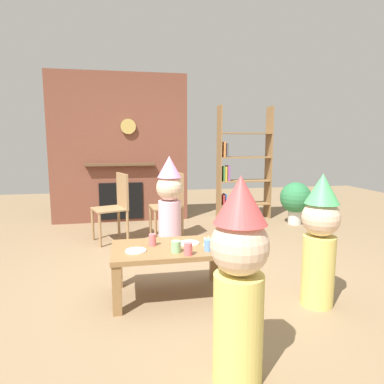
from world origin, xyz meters
The scene contains 18 objects.
ground_plane centered at (0.00, 0.00, 0.00)m, with size 12.00×12.00×0.00m, color #846B4C.
brick_fireplace_feature centered at (-0.62, 2.60, 1.19)m, with size 2.20×0.28×2.40m.
bookshelf centered at (1.37, 2.40, 0.89)m, with size 0.90×0.28×1.90m.
coffee_table centered at (-0.18, -0.33, 0.36)m, with size 0.98×0.60×0.43m.
paper_cup_near_left centered at (-0.15, -0.49, 0.48)m, with size 0.08×0.08×0.09m, color #8CD18C.
paper_cup_near_right centered at (-0.07, -0.57, 0.48)m, with size 0.07×0.07×0.10m, color #E5666B.
paper_cup_center centered at (0.11, -0.50, 0.48)m, with size 0.06×0.06×0.09m, color #669EE0.
paper_cup_far_left centered at (-0.32, -0.27, 0.48)m, with size 0.06×0.06×0.10m, color #E5666B.
paper_plate_front centered at (-0.01, -0.28, 0.44)m, with size 0.17×0.17×0.01m, color white.
paper_plate_rear centered at (-0.47, -0.41, 0.44)m, with size 0.17×0.17×0.01m, color white.
birthday_cake_slice centered at (0.15, -0.35, 0.48)m, with size 0.10×0.10×0.09m, color #EAC68C.
table_fork centered at (0.17, -0.20, 0.44)m, with size 0.15×0.02×0.01m, color silver.
child_with_cone_hat centered at (0.05, -1.45, 0.60)m, with size 0.32×0.32×1.14m.
child_in_pink centered at (0.97, -0.73, 0.57)m, with size 0.30×0.30×1.07m.
child_by_the_chairs centered at (-0.03, 0.89, 0.61)m, with size 0.32×0.32×1.15m.
dining_chair_left centered at (-0.68, 1.42, 0.51)m, with size 0.51×0.51×0.90m.
dining_chair_middle centered at (0.07, 1.42, 0.51)m, with size 0.44×0.44×0.90m.
potted_plant_tall centered at (2.11, 1.83, 0.41)m, with size 0.49×0.49×0.67m.
Camera 1 is at (-0.53, -3.10, 1.32)m, focal length 31.84 mm.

